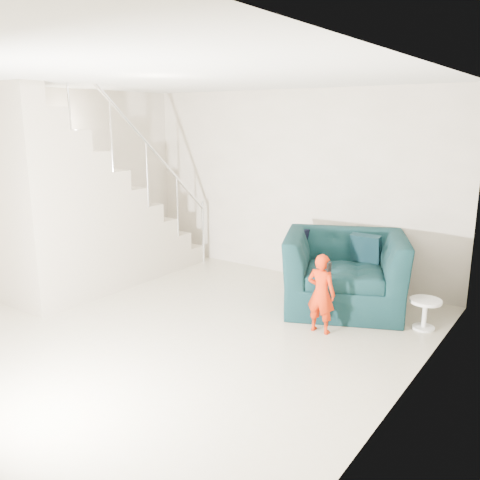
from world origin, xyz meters
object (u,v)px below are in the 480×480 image
at_px(armchair, 344,272).
at_px(side_table, 425,309).
at_px(staircase, 83,221).
at_px(toddler, 321,293).

relative_size(armchair, side_table, 4.13).
xyz_separation_m(side_table, staircase, (-4.25, -1.24, 0.71)).
relative_size(side_table, staircase, 0.10).
relative_size(toddler, side_table, 2.57).
bearing_deg(armchair, staircase, 178.27).
distance_m(side_table, staircase, 4.48).
xyz_separation_m(toddler, side_table, (0.92, 0.74, -0.21)).
xyz_separation_m(armchair, side_table, (1.02, -0.10, -0.23)).
distance_m(armchair, staircase, 3.53).
bearing_deg(toddler, armchair, -83.97).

